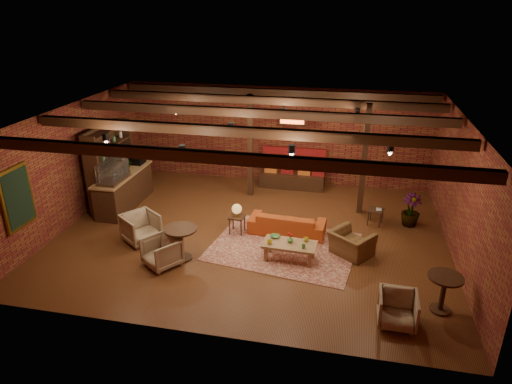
% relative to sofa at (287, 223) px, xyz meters
% --- Properties ---
extents(floor, '(10.00, 10.00, 0.00)m').
position_rel_sofa_xyz_m(floor, '(-0.91, -0.28, -0.29)').
color(floor, '#421D10').
rests_on(floor, ground).
extents(ceiling, '(10.00, 8.00, 0.02)m').
position_rel_sofa_xyz_m(ceiling, '(-0.91, -0.28, 2.91)').
color(ceiling, black).
rests_on(ceiling, wall_back).
extents(wall_back, '(10.00, 0.02, 3.20)m').
position_rel_sofa_xyz_m(wall_back, '(-0.91, 3.72, 1.31)').
color(wall_back, maroon).
rests_on(wall_back, ground).
extents(wall_front, '(10.00, 0.02, 3.20)m').
position_rel_sofa_xyz_m(wall_front, '(-0.91, -4.28, 1.31)').
color(wall_front, maroon).
rests_on(wall_front, ground).
extents(wall_left, '(0.02, 8.00, 3.20)m').
position_rel_sofa_xyz_m(wall_left, '(-5.91, -0.28, 1.31)').
color(wall_left, maroon).
rests_on(wall_left, ground).
extents(wall_right, '(0.02, 8.00, 3.20)m').
position_rel_sofa_xyz_m(wall_right, '(4.09, -0.28, 1.31)').
color(wall_right, maroon).
rests_on(wall_right, ground).
extents(ceiling_beams, '(9.80, 6.40, 0.22)m').
position_rel_sofa_xyz_m(ceiling_beams, '(-0.91, -0.28, 2.79)').
color(ceiling_beams, black).
rests_on(ceiling_beams, ceiling).
extents(ceiling_pipe, '(9.60, 0.12, 0.12)m').
position_rel_sofa_xyz_m(ceiling_pipe, '(-0.91, 1.32, 2.56)').
color(ceiling_pipe, black).
rests_on(ceiling_pipe, ceiling).
extents(post_left, '(0.16, 0.16, 3.20)m').
position_rel_sofa_xyz_m(post_left, '(-1.51, 2.32, 1.31)').
color(post_left, black).
rests_on(post_left, ground).
extents(post_right, '(0.16, 0.16, 3.20)m').
position_rel_sofa_xyz_m(post_right, '(1.89, 1.72, 1.31)').
color(post_right, black).
rests_on(post_right, ground).
extents(service_counter, '(0.80, 2.50, 1.60)m').
position_rel_sofa_xyz_m(service_counter, '(-5.01, 0.72, 0.51)').
color(service_counter, black).
rests_on(service_counter, ground).
extents(plant_counter, '(0.35, 0.39, 0.30)m').
position_rel_sofa_xyz_m(plant_counter, '(-4.91, 0.92, 0.93)').
color(plant_counter, '#337F33').
rests_on(plant_counter, service_counter).
extents(shelving_hutch, '(0.52, 2.00, 2.40)m').
position_rel_sofa_xyz_m(shelving_hutch, '(-5.41, 0.82, 0.91)').
color(shelving_hutch, black).
rests_on(shelving_hutch, ground).
extents(chalkboard_menu, '(0.08, 0.96, 1.46)m').
position_rel_sofa_xyz_m(chalkboard_menu, '(-5.84, -2.58, 1.31)').
color(chalkboard_menu, black).
rests_on(chalkboard_menu, wall_left).
extents(banquette, '(2.10, 0.70, 1.00)m').
position_rel_sofa_xyz_m(banquette, '(-0.31, 3.27, 0.21)').
color(banquette, maroon).
rests_on(banquette, ground).
extents(service_sign, '(0.86, 0.06, 0.30)m').
position_rel_sofa_xyz_m(service_sign, '(-0.31, 2.82, 2.06)').
color(service_sign, '#ED4D17').
rests_on(service_sign, ceiling).
extents(ceiling_spotlights, '(6.40, 4.40, 0.28)m').
position_rel_sofa_xyz_m(ceiling_spotlights, '(-0.91, -0.28, 2.57)').
color(ceiling_spotlights, black).
rests_on(ceiling_spotlights, ceiling).
extents(rug, '(3.87, 3.17, 0.01)m').
position_rel_sofa_xyz_m(rug, '(0.03, -0.75, -0.29)').
color(rug, maroon).
rests_on(rug, floor).
extents(sofa, '(2.05, 0.91, 0.59)m').
position_rel_sofa_xyz_m(sofa, '(0.00, 0.00, 0.00)').
color(sofa, '#A53F16').
rests_on(sofa, floor).
extents(coffee_table, '(1.30, 0.70, 0.68)m').
position_rel_sofa_xyz_m(coffee_table, '(0.24, -1.31, 0.09)').
color(coffee_table, olive).
rests_on(coffee_table, floor).
extents(side_table_lamp, '(0.42, 0.42, 0.83)m').
position_rel_sofa_xyz_m(side_table_lamp, '(-1.31, -0.26, 0.34)').
color(side_table_lamp, black).
rests_on(side_table_lamp, floor).
extents(round_table_left, '(0.78, 0.78, 0.81)m').
position_rel_sofa_xyz_m(round_table_left, '(-2.28, -1.81, 0.26)').
color(round_table_left, black).
rests_on(round_table_left, floor).
extents(armchair_a, '(1.09, 1.10, 0.83)m').
position_rel_sofa_xyz_m(armchair_a, '(-3.60, -1.21, 0.12)').
color(armchair_a, '#C3AE97').
rests_on(armchair_a, floor).
extents(armchair_b, '(1.01, 1.00, 0.77)m').
position_rel_sofa_xyz_m(armchair_b, '(-2.63, -2.19, 0.09)').
color(armchair_b, '#C3AE97').
rests_on(armchair_b, floor).
extents(armchair_right, '(1.12, 1.05, 0.82)m').
position_rel_sofa_xyz_m(armchair_right, '(1.68, -0.79, 0.12)').
color(armchair_right, brown).
rests_on(armchair_right, floor).
extents(side_table_book, '(0.49, 0.49, 0.46)m').
position_rel_sofa_xyz_m(side_table_book, '(2.31, 1.02, 0.12)').
color(side_table_book, black).
rests_on(side_table_book, floor).
extents(round_table_right, '(0.69, 0.69, 0.80)m').
position_rel_sofa_xyz_m(round_table_right, '(3.49, -2.62, 0.24)').
color(round_table_right, black).
rests_on(round_table_right, floor).
extents(armchair_far, '(0.73, 0.69, 0.74)m').
position_rel_sofa_xyz_m(armchair_far, '(2.59, -3.23, 0.07)').
color(armchair_far, '#C3AE97').
rests_on(armchair_far, floor).
extents(plant_tall, '(1.84, 1.84, 2.73)m').
position_rel_sofa_xyz_m(plant_tall, '(3.24, 1.15, 1.07)').
color(plant_tall, '#4C7F4C').
rests_on(plant_tall, floor).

